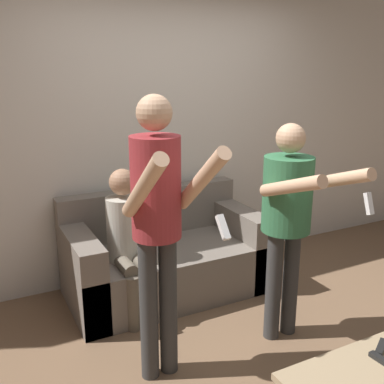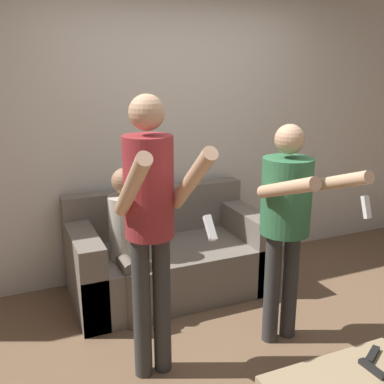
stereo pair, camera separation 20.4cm
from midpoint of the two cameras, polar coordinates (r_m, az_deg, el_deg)
The scene contains 8 objects.
ground_plane at distance 3.19m, azimuth 7.87°, elevation -20.47°, with size 14.00×14.00×0.00m, color brown.
wall_back at distance 4.08m, azimuth -4.96°, elevation 8.22°, with size 6.40×0.06×2.70m.
couch at distance 3.88m, azimuth -5.03°, elevation -8.49°, with size 1.63×0.85×0.84m.
person_standing_left at distance 2.56m, azimuth -6.63°, elevation -2.81°, with size 0.41×0.66×1.73m.
person_standing_right at distance 3.04m, azimuth 10.28°, elevation -2.23°, with size 0.45×0.71×1.53m.
person_seated at distance 3.47m, azimuth -9.85°, elevation -5.84°, with size 0.27×0.51×1.14m.
remote_near at distance 2.55m, azimuth 20.89°, elevation -19.45°, with size 0.04×0.15×0.02m.
remote_far at distance 2.64m, azimuth 20.77°, elevation -17.99°, with size 0.15×0.11×0.02m.
Camera 1 is at (-1.62, -2.04, 1.87)m, focal length 42.00 mm.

